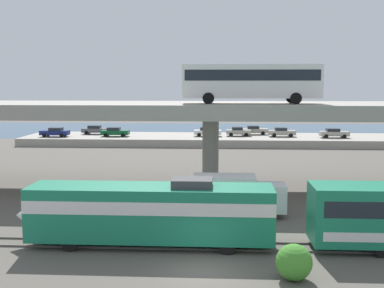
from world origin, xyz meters
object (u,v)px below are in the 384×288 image
service_truck_west (236,194)px  parked_car_3 (238,131)px  parked_car_7 (282,132)px  parked_car_4 (334,133)px  train_locomotive (139,210)px  parked_car_6 (55,132)px  parked_car_0 (115,132)px  parked_car_1 (207,132)px  transit_bus_on_overpass (251,80)px  parked_car_5 (96,130)px  parked_car_2 (254,130)px

service_truck_west → parked_car_3: 44.20m
service_truck_west → parked_car_3: (1.85, 44.16, 0.37)m
parked_car_7 → parked_car_4: bearing=-8.1°
train_locomotive → parked_car_7: train_locomotive is taller
parked_car_6 → service_truck_west: bearing=124.1°
parked_car_6 → parked_car_0: bearing=-174.0°
parked_car_1 → service_truck_west: bearing=-85.8°
transit_bus_on_overpass → parked_car_1: size_ratio=2.68×
parked_car_0 → parked_car_5: bearing=140.0°
parked_car_2 → parked_car_6: 33.03m
service_truck_west → parked_car_4: 45.67m
transit_bus_on_overpass → parked_car_2: bearing=-94.6°
parked_car_5 → parked_car_7: bearing=-4.1°
train_locomotive → parked_car_5: 55.23m
parked_car_7 → parked_car_6: bearing=-176.6°
parked_car_2 → parked_car_4: bearing=-18.8°
transit_bus_on_overpass → parked_car_5: (-23.88, 38.20, -8.10)m
parked_car_2 → parked_car_6: bearing=-170.8°
parked_car_5 → parked_car_6: bearing=-141.4°
train_locomotive → parked_car_2: 54.67m
parked_car_2 → parked_car_7: same height
service_truck_west → parked_car_7: 44.44m
transit_bus_on_overpass → service_truck_west: 11.45m
service_truck_west → parked_car_1: bearing=94.2°
parked_car_7 → parked_car_1: bearing=-179.7°
parked_car_4 → train_locomotive: bearing=-115.1°
transit_bus_on_overpass → parked_car_7: size_ratio=2.78×
train_locomotive → parked_car_3: (7.96, 51.15, -0.19)m
train_locomotive → parked_car_6: bearing=-65.7°
parked_car_0 → parked_car_7: bearing=2.5°
parked_car_0 → transit_bus_on_overpass: bearing=-60.3°
parked_car_2 → parked_car_1: bearing=-158.4°
transit_bus_on_overpass → parked_car_7: 37.61m
parked_car_3 → parked_car_5: (-24.26, 1.62, 0.00)m
parked_car_0 → parked_car_7: same height
parked_car_5 → parked_car_6: (-5.56, -4.44, -0.00)m
parked_car_0 → parked_car_4: same height
train_locomotive → parked_car_2: (10.75, 53.61, -0.18)m
transit_bus_on_overpass → parked_car_5: 45.78m
train_locomotive → parked_car_2: bearing=-101.3°
parked_car_4 → parked_car_5: (-39.41, 3.38, 0.00)m
parked_car_2 → parked_car_4: 13.05m
service_truck_west → parked_car_5: (-22.42, 45.77, 0.37)m
parked_car_3 → parked_car_7: size_ratio=0.93×
parked_car_5 → parked_car_1: bearing=-6.8°
service_truck_west → parked_car_7: (8.88, 43.54, 0.37)m
parked_car_0 → parked_car_7: size_ratio=1.05×
parked_car_0 → parked_car_2: (22.97, 4.26, 0.00)m
service_truck_west → train_locomotive: bearing=-131.1°
parked_car_2 → parked_car_7: bearing=-35.8°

